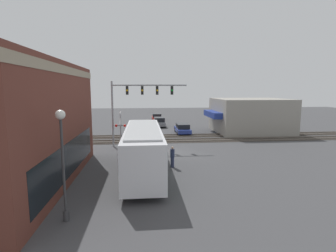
{
  "coord_description": "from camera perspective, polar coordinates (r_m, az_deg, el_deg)",
  "views": [
    {
      "loc": [
        -24.28,
        2.75,
        6.14
      ],
      "look_at": [
        4.87,
        0.01,
        1.97
      ],
      "focal_mm": 28.0,
      "sensor_mm": 36.0,
      "label": 1
    }
  ],
  "objects": [
    {
      "name": "parked_car_grey",
      "position": [
        42.81,
        -1.91,
        0.81
      ],
      "size": [
        4.25,
        1.82,
        1.53
      ],
      "color": "slate",
      "rests_on": "ground"
    },
    {
      "name": "parked_car_blue",
      "position": [
        36.31,
        3.16,
        -0.6
      ],
      "size": [
        4.72,
        1.82,
        1.38
      ],
      "color": "navy",
      "rests_on": "ground"
    },
    {
      "name": "pedestrian_near_bus",
      "position": [
        20.72,
        0.96,
        -6.69
      ],
      "size": [
        0.34,
        0.34,
        1.67
      ],
      "color": "#2D3351",
      "rests_on": "ground"
    },
    {
      "name": "rail_track_far",
      "position": [
        34.15,
        -0.67,
        -2.2
      ],
      "size": [
        2.6,
        60.0,
        0.15
      ],
      "color": "#332D28",
      "rests_on": "ground"
    },
    {
      "name": "ground_plane",
      "position": [
        25.2,
        1.06,
        -5.99
      ],
      "size": [
        120.0,
        120.0,
        0.0
      ],
      "primitive_type": "plane",
      "color": "#424244"
    },
    {
      "name": "parked_car_red",
      "position": [
        50.82,
        -2.46,
        1.9
      ],
      "size": [
        4.34,
        1.82,
        1.4
      ],
      "color": "#B21E19",
      "rests_on": "ground"
    },
    {
      "name": "shop_building",
      "position": [
        39.12,
        17.37,
        2.22
      ],
      "size": [
        8.52,
        11.0,
        4.74
      ],
      "color": "gray",
      "rests_on": "ground"
    },
    {
      "name": "streetlamp",
      "position": [
        12.84,
        -21.95,
        -6.15
      ],
      "size": [
        0.44,
        0.44,
        5.22
      ],
      "color": "#38383A",
      "rests_on": "ground"
    },
    {
      "name": "rail_track_near",
      "position": [
        31.01,
        -0.18,
        -3.26
      ],
      "size": [
        2.6,
        60.0,
        0.15
      ],
      "color": "#332D28",
      "rests_on": "ground"
    },
    {
      "name": "traffic_signal_gantry",
      "position": [
        27.94,
        -6.79,
        6.21
      ],
      "size": [
        0.42,
        7.96,
        6.92
      ],
      "color": "gray",
      "rests_on": "ground"
    },
    {
      "name": "crossing_signal",
      "position": [
        27.99,
        -10.29,
        0.09
      ],
      "size": [
        1.41,
        1.18,
        3.81
      ],
      "color": "gray",
      "rests_on": "ground"
    },
    {
      "name": "city_bus",
      "position": [
        19.15,
        -5.41,
        -4.81
      ],
      "size": [
        11.1,
        2.59,
        3.39
      ],
      "color": "silver",
      "rests_on": "ground"
    }
  ]
}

